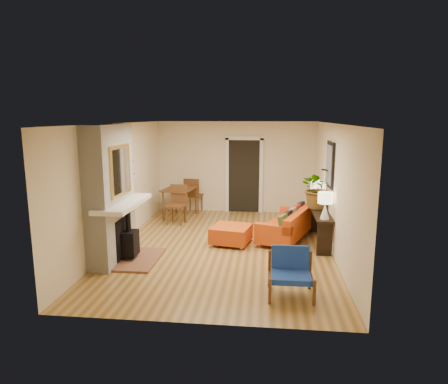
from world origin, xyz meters
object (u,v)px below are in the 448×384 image
Objects in this scene: console_table at (320,217)px; lamp_far at (317,190)px; dining_table at (183,194)px; houseplant at (319,187)px; lamp_near at (325,202)px; ottoman at (231,234)px; blue_chair at (291,270)px; sofa at (288,225)px.

lamp_far is at bearing 90.00° from console_table.
houseplant is (3.43, -1.65, 0.54)m from dining_table.
console_table is 3.43× the size of lamp_near.
blue_chair reaches higher than ottoman.
sofa is at bearing 125.89° from lamp_near.
blue_chair is at bearing -111.50° from lamp_near.
houseplant is at bearing -25.63° from dining_table.
lamp_far is (0.66, 0.49, 0.74)m from sofa.
sofa is 1.09m from houseplant.
blue_chair is at bearing -106.13° from console_table.
ottoman is 2.63m from blue_chair.
console_table is 0.85m from lamp_far.
console_table is 0.66m from houseplant.
blue_chair is 1.34× the size of lamp_far.
console_table is (0.66, -0.20, 0.25)m from sofa.
houseplant is at bearing 92.46° from console_table.
lamp_near is (0.77, 1.95, 0.67)m from blue_chair.
sofa is 0.73m from console_table.
dining_table is 3.52× the size of lamp_far.
lamp_near reaches higher than blue_chair.
ottoman is at bearing -54.85° from dining_table.
blue_chair is 3.49m from lamp_far.
blue_chair is 3.09m from houseplant.
blue_chair is at bearing -102.91° from lamp_far.
sofa is at bearing 21.35° from ottoman.
houseplant is at bearing 90.61° from lamp_near.
ottoman is 1.72× the size of lamp_near.
lamp_far is (0.00, 1.40, 0.00)m from lamp_near.
console_table is 3.43× the size of lamp_far.
dining_table is 3.52× the size of lamp_near.
houseplant is at bearing 75.30° from blue_chair.
console_table is (3.44, -1.88, -0.08)m from dining_table.
houseplant is (-0.01, 0.94, 0.13)m from lamp_near.
houseplant is (0.65, 0.03, 0.87)m from sofa.
blue_chair is (-0.11, -2.85, 0.07)m from sofa.
lamp_near is 1.00× the size of lamp_far.
ottoman is at bearing 115.95° from blue_chair.
blue_chair is 0.39× the size of console_table.
lamp_far reaches higher than dining_table.
console_table is (0.77, 2.65, 0.19)m from blue_chair.
console_table is at bearing 90.00° from lamp_near.
console_table is 0.86m from lamp_near.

